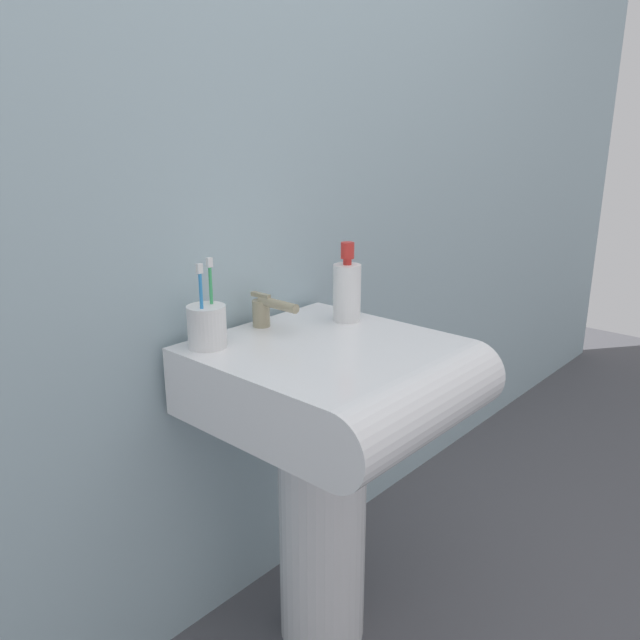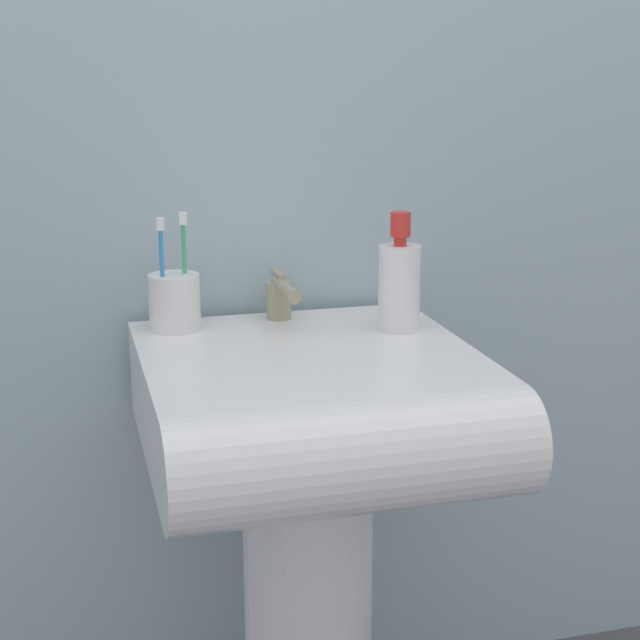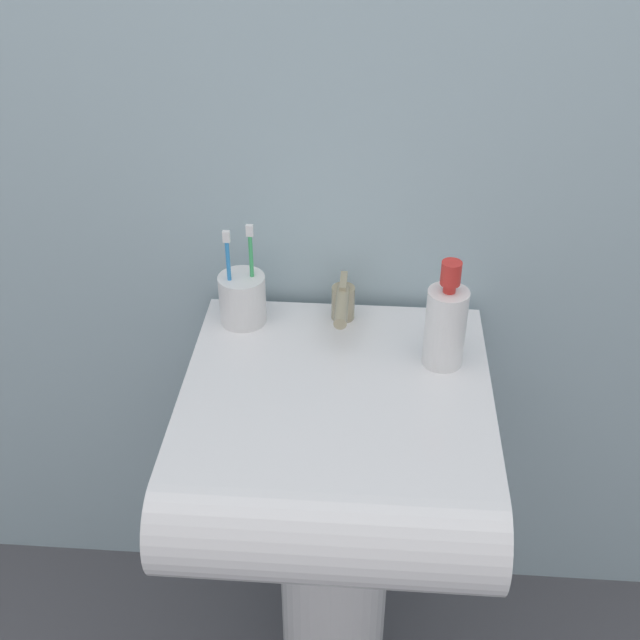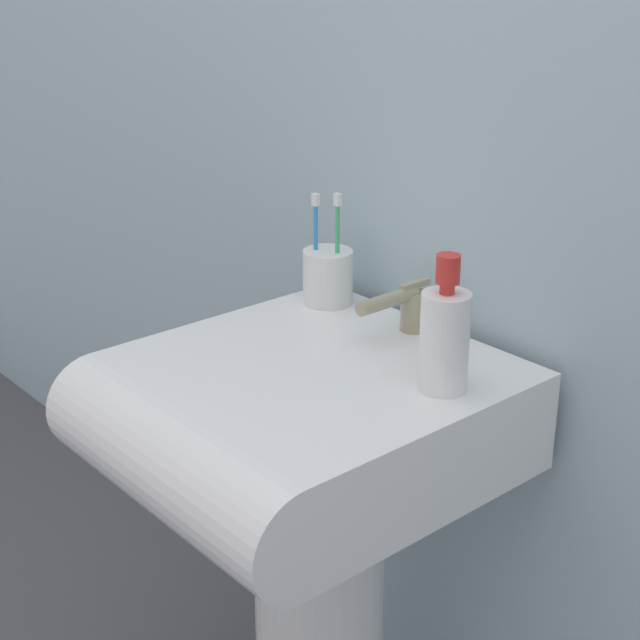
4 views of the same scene
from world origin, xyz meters
The scene contains 6 objects.
wall_back centered at (0.00, 0.28, 1.20)m, with size 5.00×0.05×2.40m, color #9EB7C1.
sink_pedestal centered at (0.00, 0.00, 0.30)m, with size 0.21×0.21×0.60m, color white.
sink_basin centered at (0.00, -0.06, 0.68)m, with size 0.49×0.54×0.15m.
faucet centered at (0.00, 0.17, 0.80)m, with size 0.04×0.14×0.08m.
toothbrush_cup centered at (-0.18, 0.17, 0.80)m, with size 0.08×0.08×0.19m.
soap_bottle centered at (0.17, 0.07, 0.83)m, with size 0.07×0.07×0.19m.
Camera 3 is at (0.05, -1.00, 1.56)m, focal length 45.00 mm.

